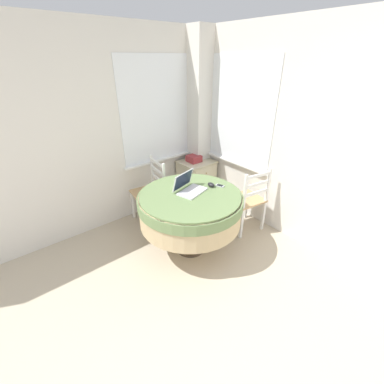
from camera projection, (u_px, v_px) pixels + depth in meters
The scene contains 9 objects.
corner_room_shell at pixel (198, 145), 2.88m from camera, with size 4.63×4.86×2.55m.
round_dining_table at pixel (190, 206), 2.97m from camera, with size 1.21×1.21×0.78m.
laptop at pixel (189, 187), 2.94m from camera, with size 0.39×0.34×0.22m.
computer_mouse at pixel (211, 185), 3.05m from camera, with size 0.06×0.10×0.05m.
cell_phone at pixel (220, 186), 3.08m from camera, with size 0.08×0.12×0.01m.
dining_chair_near_back_window at pixel (151, 192), 3.63m from camera, with size 0.45×0.49×0.92m.
dining_chair_near_right_window at pixel (248, 200), 3.43m from camera, with size 0.50×0.47×0.92m.
corner_cabinet at pixel (197, 181), 4.25m from camera, with size 0.53×0.48×0.68m.
storage_box at pixel (194, 159), 4.05m from camera, with size 0.19×0.20×0.10m.
Camera 1 is at (-0.43, -0.17, 2.15)m, focal length 24.00 mm.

